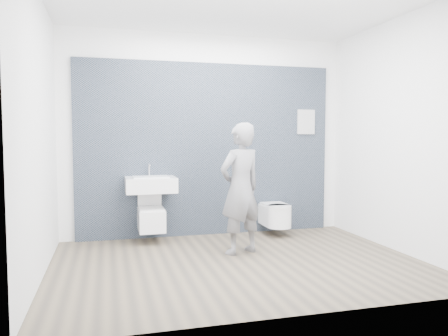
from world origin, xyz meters
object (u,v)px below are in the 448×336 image
object	(u,v)px
toilet_square	(151,218)
toilet_rounded	(276,215)
visitor	(241,189)
washbasin	(151,184)

from	to	relation	value
toilet_square	toilet_rounded	distance (m)	1.74
toilet_rounded	visitor	size ratio (longest dim) A/B	0.37
toilet_rounded	visitor	world-z (taller)	visitor
toilet_square	toilet_rounded	size ratio (longest dim) A/B	1.14
toilet_rounded	toilet_square	bearing A→B (deg)	178.29
toilet_square	toilet_rounded	bearing A→B (deg)	-1.71
toilet_square	visitor	distance (m)	1.36
washbasin	toilet_square	xyz separation A→B (m)	(-0.00, 0.01, -0.45)
washbasin	toilet_rounded	bearing A→B (deg)	-1.46
washbasin	visitor	distance (m)	1.28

